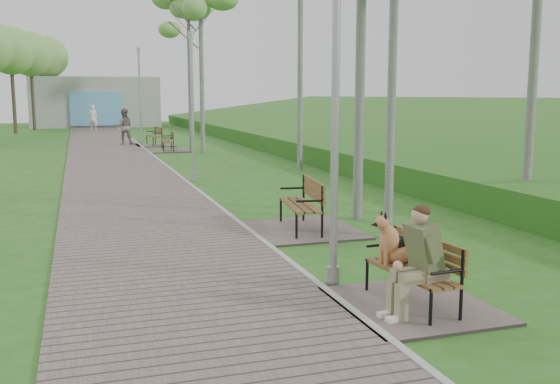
% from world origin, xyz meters
% --- Properties ---
extents(walkway, '(3.50, 67.00, 0.04)m').
position_xyz_m(walkway, '(-1.75, 21.50, 0.02)').
color(walkway, '#62534F').
rests_on(walkway, ground).
extents(kerb, '(0.10, 67.00, 0.05)m').
position_xyz_m(kerb, '(0.00, 21.50, 0.03)').
color(kerb, '#999993').
rests_on(kerb, ground).
extents(embankment, '(14.00, 70.00, 1.60)m').
position_xyz_m(embankment, '(12.00, 20.00, 0.00)').
color(embankment, '#3E782C').
rests_on(embankment, ground).
extents(building_north, '(10.00, 5.20, 4.00)m').
position_xyz_m(building_north, '(-1.50, 50.97, 1.99)').
color(building_north, '#9E9E99').
rests_on(building_north, ground).
extents(bench_main, '(1.77, 1.97, 1.55)m').
position_xyz_m(bench_main, '(0.71, 3.67, 0.43)').
color(bench_main, '#62534F').
rests_on(bench_main, ground).
extents(bench_second, '(2.01, 2.24, 1.24)m').
position_xyz_m(bench_second, '(0.95, 8.22, 0.23)').
color(bench_second, '#62534F').
rests_on(bench_second, ground).
extents(bench_third, '(1.86, 2.07, 1.14)m').
position_xyz_m(bench_third, '(0.92, 26.27, 0.21)').
color(bench_third, '#62534F').
rests_on(bench_third, ground).
extents(bench_far, '(1.92, 2.13, 1.18)m').
position_xyz_m(bench_far, '(0.72, 29.68, 0.22)').
color(bench_far, '#62534F').
rests_on(bench_far, ground).
extents(lamp_post_near, '(0.18, 0.18, 4.72)m').
position_xyz_m(lamp_post_near, '(0.19, 4.82, 2.20)').
color(lamp_post_near, '#A2A4AA').
rests_on(lamp_post_near, ground).
extents(lamp_post_second, '(0.17, 0.17, 4.42)m').
position_xyz_m(lamp_post_second, '(0.25, 15.79, 2.07)').
color(lamp_post_second, '#A2A4AA').
rests_on(lamp_post_second, ground).
extents(lamp_post_third, '(0.20, 0.20, 5.08)m').
position_xyz_m(lamp_post_third, '(0.28, 31.91, 2.37)').
color(lamp_post_third, '#A2A4AA').
rests_on(lamp_post_third, ground).
extents(pedestrian_near, '(0.73, 0.52, 1.87)m').
position_xyz_m(pedestrian_near, '(-1.90, 44.88, 0.94)').
color(pedestrian_near, white).
rests_on(pedestrian_near, ground).
extents(pedestrian_far, '(0.97, 0.78, 1.90)m').
position_xyz_m(pedestrian_far, '(-0.71, 30.59, 0.95)').
color(pedestrian_far, slate).
rests_on(pedestrian_far, ground).
extents(birch_far_b, '(2.58, 2.58, 7.71)m').
position_xyz_m(birch_far_b, '(1.88, 25.52, 6.05)').
color(birch_far_b, silver).
rests_on(birch_far_b, ground).
extents(birch_distant_b, '(2.68, 2.68, 10.91)m').
position_xyz_m(birch_distant_b, '(4.94, 42.81, 8.56)').
color(birch_distant_b, silver).
rests_on(birch_distant_b, ground).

